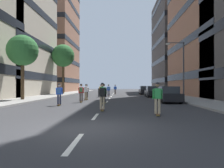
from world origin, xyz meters
TOP-DOWN VIEW (x-y plane):
  - ground_plane at (0.00, 23.44)m, footprint 140.65×140.65m
  - sidewalk_left at (-9.01, 26.37)m, footprint 3.89×64.47m
  - sidewalk_right at (9.01, 26.37)m, footprint 3.89×64.47m
  - lane_markings at (0.00, 23.00)m, footprint 0.16×52.20m
  - building_left_far at (-17.68, 47.08)m, footprint 13.58×17.22m
  - building_right_far at (17.68, 47.08)m, footprint 13.58×18.81m
  - parked_car_near at (5.86, 21.92)m, footprint 1.82×4.40m
  - parked_car_mid at (5.86, 31.32)m, footprint 1.82×4.40m
  - parked_car_far at (5.86, 12.43)m, footprint 1.82×4.40m
  - street_tree_near at (-9.01, 14.07)m, footprint 3.24×3.24m
  - street_tree_mid at (-9.01, 29.98)m, footprint 4.06×4.06m
  - streetlamp_right at (8.25, 16.75)m, footprint 2.13×0.30m
  - skater_0 at (-1.19, 20.84)m, footprint 0.55×0.91m
  - skater_1 at (3.27, 3.54)m, footprint 0.55×0.92m
  - skater_2 at (-0.18, 10.82)m, footprint 0.57×0.92m
  - skater_3 at (-2.44, 15.18)m, footprint 0.57×0.92m
  - skater_4 at (-3.57, 8.78)m, footprint 0.55×0.91m
  - skater_5 at (-2.90, 18.58)m, footprint 0.54×0.91m
  - skater_6 at (-2.41, 12.05)m, footprint 0.55×0.91m
  - skater_7 at (0.15, 5.52)m, footprint 0.54×0.91m
  - skater_8 at (-1.78, 25.60)m, footprint 0.54×0.91m
  - skater_9 at (-0.41, 23.67)m, footprint 0.54×0.91m
  - skater_10 at (0.41, 31.76)m, footprint 0.56×0.92m

SIDE VIEW (x-z plane):
  - ground_plane at x=0.00m, z-range 0.00..0.00m
  - lane_markings at x=0.00m, z-range 0.00..0.01m
  - sidewalk_left at x=-9.01m, z-range 0.00..0.14m
  - sidewalk_right at x=9.01m, z-range 0.00..0.14m
  - parked_car_near at x=5.86m, z-range -0.06..1.46m
  - parked_car_mid at x=5.86m, z-range -0.06..1.46m
  - parked_car_far at x=5.86m, z-range -0.06..1.46m
  - skater_0 at x=-1.19m, z-range 0.10..1.87m
  - skater_1 at x=3.27m, z-range 0.10..1.87m
  - skater_3 at x=-2.44m, z-range 0.10..1.87m
  - skater_7 at x=0.15m, z-range 0.10..1.87m
  - skater_8 at x=-1.78m, z-range 0.10..1.87m
  - skater_10 at x=0.41m, z-range 0.10..1.87m
  - skater_2 at x=-0.18m, z-range 0.13..1.90m
  - skater_4 at x=-3.57m, z-range 0.13..1.90m
  - skater_5 at x=-2.90m, z-range 0.13..1.90m
  - skater_6 at x=-2.41m, z-range 0.13..1.90m
  - skater_9 at x=-0.41m, z-range 0.13..1.90m
  - streetlamp_right at x=8.25m, z-range 0.89..7.39m
  - street_tree_near at x=-9.01m, z-range 1.87..8.66m
  - street_tree_mid at x=-9.01m, z-range 2.52..11.43m
  - building_right_far at x=17.68m, z-range 0.09..24.10m
  - building_left_far at x=-17.68m, z-range 0.09..34.00m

